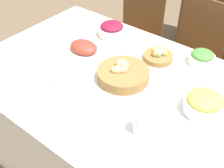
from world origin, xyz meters
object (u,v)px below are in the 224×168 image
green_salad_bowl (202,58)px  knife (104,141)px  bread_basket (123,74)px  egg_basket (159,56)px  spoon (109,144)px  chair_far_center (191,53)px  chair_far_left (136,32)px  ham_platter (84,48)px  drinking_cup (140,124)px  dinner_plate (80,125)px  butter_dish (60,81)px  beet_salad_bowl (112,29)px  fork (58,112)px  pineapple_bowl (204,103)px

green_salad_bowl → knife: size_ratio=0.84×
bread_basket → egg_basket: (0.06, 0.30, -0.01)m
spoon → chair_far_center: bearing=101.4°
chair_far_center → bread_basket: bearing=-87.2°
chair_far_left → spoon: 1.57m
ham_platter → spoon: ham_platter is taller
chair_far_center → drinking_cup: 1.26m
dinner_plate → chair_far_center: bearing=90.3°
ham_platter → drinking_cup: 0.76m
ham_platter → egg_basket: bearing=27.5°
drinking_cup → butter_dish: drinking_cup is taller
dinner_plate → butter_dish: 0.35m
chair_far_center → beet_salad_bowl: 0.77m
spoon → beet_salad_bowl: bearing=130.8°
chair_far_center → knife: size_ratio=4.82×
egg_basket → chair_far_left: bearing=133.0°
beet_salad_bowl → fork: beet_salad_bowl is taller
pineapple_bowl → drinking_cup: (-0.18, -0.31, -0.00)m
ham_platter → dinner_plate: 0.66m
pineapple_bowl → drinking_cup: bearing=-120.0°
butter_dish → green_salad_bowl: bearing=51.3°
chair_far_center → knife: (0.16, -1.35, 0.29)m
egg_basket → dinner_plate: 0.73m
beet_salad_bowl → fork: bearing=-71.5°
ham_platter → green_salad_bowl: (0.67, 0.35, 0.02)m
pineapple_bowl → chair_far_center: bearing=116.2°
chair_far_center → fork: 1.38m
bread_basket → spoon: size_ratio=1.58×
pineapple_bowl → drinking_cup: size_ratio=2.14×
chair_far_center → beet_salad_bowl: bearing=-119.7°
egg_basket → beet_salad_bowl: beet_salad_bowl is taller
green_salad_bowl → fork: green_salad_bowl is taller
ham_platter → dinner_plate: bearing=-49.3°
chair_far_center → green_salad_bowl: bearing=-57.6°
spoon → knife: bearing=-176.6°
green_salad_bowl → knife: green_salad_bowl is taller
egg_basket → pineapple_bowl: pineapple_bowl is taller
dinner_plate → fork: bearing=180.0°
beet_salad_bowl → fork: 0.82m
pineapple_bowl → dinner_plate: pineapple_bowl is taller
spoon → butter_dish: butter_dish is taller
knife → spoon: size_ratio=1.00×
egg_basket → pineapple_bowl: (0.42, -0.26, 0.02)m
egg_basket → fork: (-0.16, -0.72, -0.03)m
chair_far_left → bread_basket: chair_far_left is taller
green_salad_bowl → spoon: size_ratio=0.84×
chair_far_left → dinner_plate: bearing=-72.4°
chair_far_left → knife: bearing=-67.2°
bread_basket → pineapple_bowl: (0.48, 0.04, 0.01)m
bread_basket → knife: bearing=-64.4°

